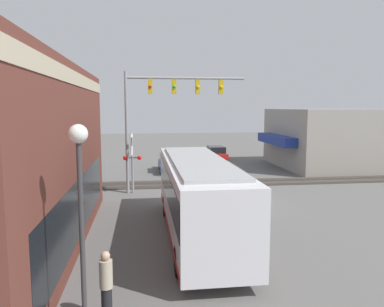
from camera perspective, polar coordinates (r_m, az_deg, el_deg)
name	(u,v)px	position (r m, az deg, el deg)	size (l,w,h in m)	color
ground_plane	(233,204)	(21.62, 6.33, -7.73)	(120.00, 120.00, 0.00)	#605E5B
shop_building	(330,138)	(36.89, 20.29, 2.21)	(10.32, 10.53, 5.35)	gray
city_bus	(198,194)	(15.86, 0.87, -6.23)	(10.91, 2.59, 3.37)	silver
traffic_signal_gantry	(164,102)	(24.02, -4.31, 7.81)	(0.42, 7.66, 7.74)	gray
crossing_signal	(132,158)	(24.20, -9.09, -0.65)	(1.41, 1.18, 3.81)	gray
streetlamp	(81,214)	(9.07, -16.54, -8.87)	(0.44, 0.44, 5.13)	#38383A
rail_track_near	(214,183)	(27.32, 3.32, -4.52)	(2.60, 60.00, 0.15)	#332D28
parked_car_blue	(170,163)	(32.30, -3.41, -1.50)	(4.58, 1.82, 1.53)	navy
parked_car_red	(216,153)	(39.75, 3.67, 0.03)	(4.26, 1.82, 1.42)	#B21E19
pedestrian_by_lamp	(106,285)	(10.43, -12.93, -18.94)	(0.34, 0.34, 1.86)	black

